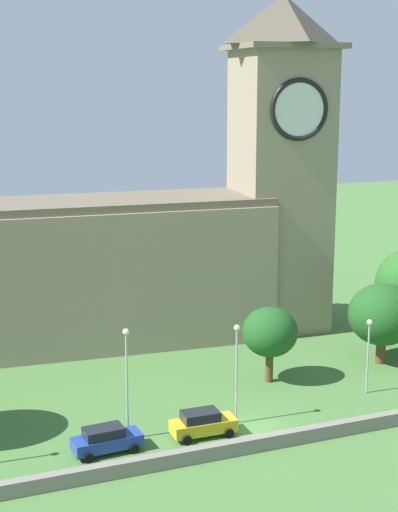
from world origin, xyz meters
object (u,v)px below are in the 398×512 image
object	(u,v)px
streetlamp_east_mid	(369,343)
tree_by_tower	(383,315)
church	(161,234)
tree_riverside_east	(270,332)
car_blue	(106,440)
streetlamp_central	(237,358)
streetlamp_west_mid	(127,367)
car_yellow	(203,423)

from	to	relation	value
streetlamp_east_mid	tree_by_tower	size ratio (longest dim) A/B	0.85
church	tree_riverside_east	world-z (taller)	church
car_blue	tree_riverside_east	distance (m)	17.47
streetlamp_central	tree_by_tower	size ratio (longest dim) A/B	1.04
car_blue	streetlamp_east_mid	distance (m)	21.88
streetlamp_west_mid	car_yellow	bearing A→B (deg)	-16.91
tree_by_tower	car_blue	bearing A→B (deg)	-163.98
streetlamp_east_mid	tree_riverside_east	xyz separation A→B (m)	(-5.97, 4.96, 0.09)
church	streetlamp_west_mid	size ratio (longest dim) A/B	5.02
church	tree_by_tower	size ratio (longest dim) A/B	5.63
church	streetlamp_west_mid	xyz separation A→B (m)	(-9.49, -20.31, -4.76)
church	car_blue	xyz separation A→B (m)	(-11.39, -21.72, -9.01)
church	car_yellow	world-z (taller)	church
streetlamp_east_mid	streetlamp_west_mid	bearing A→B (deg)	-177.32
tree_riverside_east	tree_by_tower	bearing A→B (deg)	1.58
car_blue	streetlamp_west_mid	size ratio (longest dim) A/B	0.59
tree_riverside_east	car_yellow	bearing A→B (deg)	-140.06
church	streetlamp_west_mid	world-z (taller)	church
streetlamp_west_mid	tree_by_tower	distance (m)	25.29
tree_by_tower	tree_riverside_east	size ratio (longest dim) A/B	1.13
church	streetlamp_west_mid	bearing A→B (deg)	-115.05
tree_by_tower	streetlamp_east_mid	bearing A→B (deg)	-132.89
car_yellow	tree_by_tower	world-z (taller)	tree_by_tower
car_blue	streetlamp_central	distance (m)	10.58
church	car_blue	distance (m)	26.13
streetlamp_central	tree_by_tower	xyz separation A→B (m)	(16.64, 6.56, -0.52)
streetlamp_central	car_blue	bearing A→B (deg)	-174.01
church	tree_by_tower	distance (m)	21.36
streetlamp_east_mid	tree_by_tower	xyz separation A→B (m)	(4.88, 5.25, 0.26)
car_blue	streetlamp_central	bearing A→B (deg)	5.99
car_blue	car_yellow	xyz separation A→B (m)	(6.76, -0.07, 0.02)
streetlamp_east_mid	tree_by_tower	distance (m)	7.18
church	car_yellow	distance (m)	24.02
car_yellow	car_blue	bearing A→B (deg)	179.38
car_blue	streetlamp_east_mid	world-z (taller)	streetlamp_east_mid
streetlamp_west_mid	tree_by_tower	xyz separation A→B (m)	(24.51, 6.17, -0.82)
streetlamp_west_mid	tree_riverside_east	bearing A→B (deg)	23.28
church	tree_by_tower	world-z (taller)	church
streetlamp_east_mid	tree_by_tower	bearing A→B (deg)	47.11
streetlamp_central	tree_riverside_east	size ratio (longest dim) A/B	1.18
tree_by_tower	tree_riverside_east	xyz separation A→B (m)	(-10.85, -0.30, -0.17)
church	streetlamp_central	xyz separation A→B (m)	(-1.62, -20.69, -5.06)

